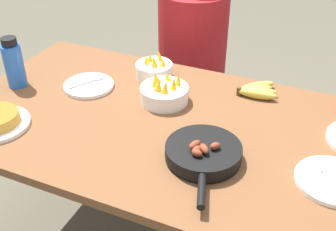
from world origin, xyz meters
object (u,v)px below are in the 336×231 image
at_px(banana_bunch, 256,91).
at_px(person_figure, 191,77).
at_px(empty_plate_far_right, 332,181).
at_px(skillet, 203,153).
at_px(fruit_bowl_mango, 154,70).
at_px(water_bottle, 13,64).
at_px(empty_plate_far_left, 89,86).
at_px(fruit_bowl_citrus, 164,93).

xyz_separation_m(banana_bunch, person_figure, (-0.44, 0.42, -0.24)).
bearing_deg(empty_plate_far_right, skillet, -171.98).
bearing_deg(empty_plate_far_right, fruit_bowl_mango, 153.52).
bearing_deg(water_bottle, empty_plate_far_left, 20.48).
height_order(fruit_bowl_citrus, water_bottle, water_bottle).
bearing_deg(fruit_bowl_mango, fruit_bowl_citrus, -53.34).
height_order(skillet, fruit_bowl_mango, fruit_bowl_mango).
distance_m(banana_bunch, skillet, 0.49).
bearing_deg(fruit_bowl_mango, empty_plate_far_right, -26.48).
bearing_deg(fruit_bowl_mango, person_figure, 88.98).
xyz_separation_m(empty_plate_far_right, fruit_bowl_mango, (-0.80, 0.40, 0.03)).
distance_m(banana_bunch, empty_plate_far_right, 0.55).
relative_size(fruit_bowl_citrus, water_bottle, 0.89).
relative_size(empty_plate_far_left, empty_plate_far_right, 0.93).
bearing_deg(banana_bunch, skillet, -96.59).
bearing_deg(empty_plate_far_left, person_figure, 70.74).
distance_m(empty_plate_far_right, fruit_bowl_citrus, 0.71).
bearing_deg(empty_plate_far_right, person_figure, 132.71).
distance_m(empty_plate_far_left, fruit_bowl_mango, 0.29).
height_order(fruit_bowl_mango, person_figure, person_figure).
bearing_deg(fruit_bowl_citrus, banana_bunch, 31.37).
xyz_separation_m(skillet, fruit_bowl_mango, (-0.39, 0.45, 0.01)).
bearing_deg(water_bottle, fruit_bowl_citrus, 12.07).
distance_m(skillet, empty_plate_far_right, 0.41).
distance_m(fruit_bowl_citrus, person_figure, 0.68).
xyz_separation_m(empty_plate_far_left, fruit_bowl_mango, (0.22, 0.19, 0.03)).
bearing_deg(empty_plate_far_left, fruit_bowl_citrus, 4.50).
bearing_deg(skillet, fruit_bowl_citrus, -154.95).
distance_m(empty_plate_far_right, water_bottle, 1.31).
bearing_deg(banana_bunch, water_bottle, -160.78).
xyz_separation_m(empty_plate_far_left, empty_plate_far_right, (1.01, -0.20, -0.00)).
xyz_separation_m(banana_bunch, fruit_bowl_citrus, (-0.33, -0.20, 0.02)).
distance_m(banana_bunch, person_figure, 0.66).
bearing_deg(fruit_bowl_citrus, empty_plate_far_right, -18.97).
height_order(empty_plate_far_left, person_figure, person_figure).
height_order(skillet, empty_plate_far_right, skillet).
bearing_deg(person_figure, banana_bunch, -43.87).
height_order(empty_plate_far_left, empty_plate_far_right, same).
bearing_deg(water_bottle, empty_plate_far_right, -4.24).
relative_size(fruit_bowl_citrus, person_figure, 0.16).
distance_m(empty_plate_far_right, fruit_bowl_mango, 0.89).
distance_m(banana_bunch, empty_plate_far_left, 0.70).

